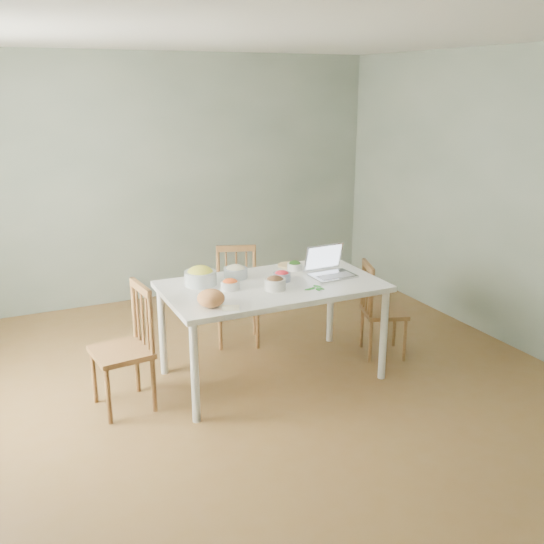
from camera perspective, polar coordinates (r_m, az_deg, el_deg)
name	(u,v)px	position (r m, az deg, el deg)	size (l,w,h in m)	color
floor	(255,385)	(5.12, -1.56, -10.44)	(5.00, 5.00, 0.00)	brown
ceiling	(252,33)	(4.55, -1.85, 21.32)	(5.00, 5.00, 0.00)	white
wall_back	(164,179)	(6.98, -10.01, 8.49)	(5.00, 0.00, 2.70)	gray
wall_front	(501,347)	(2.65, 20.56, -6.56)	(5.00, 0.00, 2.70)	gray
wall_right	(502,199)	(6.07, 20.63, 6.39)	(0.00, 5.00, 2.70)	gray
dining_table	(272,331)	(5.09, 0.00, -5.48)	(1.75, 0.98, 0.82)	white
chair_far	(238,297)	(5.74, -3.21, -2.35)	(0.40, 0.38, 0.91)	brown
chair_left	(121,349)	(4.72, -13.88, -6.98)	(0.42, 0.40, 0.96)	brown
chair_right	(384,309)	(5.58, 10.40, -3.44)	(0.38, 0.36, 0.86)	brown
bread_boule	(211,298)	(4.45, -5.71, -2.44)	(0.20, 0.20, 0.13)	#A87544
butter_stick	(231,308)	(4.39, -3.84, -3.35)	(0.12, 0.04, 0.03)	#FEF4C9
bowl_squash	(200,276)	(4.95, -6.68, -0.34)	(0.26, 0.26, 0.15)	gold
bowl_carrot	(230,284)	(4.82, -3.92, -1.13)	(0.15, 0.15, 0.08)	#E05117
bowl_onion	(236,271)	(5.10, -3.41, 0.05)	(0.20, 0.20, 0.11)	beige
bowl_mushroom	(275,283)	(4.79, 0.30, -1.03)	(0.17, 0.17, 0.11)	black
bowl_redpep	(282,276)	(5.01, 0.91, -0.36)	(0.14, 0.14, 0.09)	red
bowl_broccoli	(295,266)	(5.31, 2.13, 0.61)	(0.13, 0.13, 0.08)	#1A3715
flatbread	(289,265)	(5.42, 1.56, 0.61)	(0.19, 0.19, 0.02)	tan
basil_bunch	(314,288)	(4.84, 3.89, -1.46)	(0.18, 0.18, 0.02)	#1E7823
laptop	(333,262)	(5.13, 5.73, 0.90)	(0.36, 0.31, 0.25)	silver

